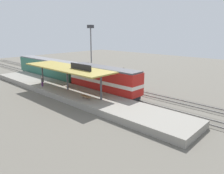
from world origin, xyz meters
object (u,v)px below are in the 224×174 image
platform_bench (86,96)px  light_mast (91,40)px  freight_car (98,74)px  person_waiting (42,81)px  passenger_carriage_single (47,68)px  locomotive (104,80)px

platform_bench → light_mast: 21.06m
freight_car → person_waiting: 11.31m
platform_bench → passenger_carriage_single: size_ratio=0.08×
freight_car → light_mast: (3.20, 5.51, 6.43)m
platform_bench → person_waiting: 11.42m
freight_car → light_mast: 9.05m
platform_bench → passenger_carriage_single: (6.00, 20.39, 0.97)m
locomotive → person_waiting: (-6.39, 9.01, -0.56)m
passenger_carriage_single → freight_car: size_ratio=1.67×
locomotive → passenger_carriage_single: locomotive is taller
platform_bench → freight_car: bearing=39.5°
passenger_carriage_single → locomotive: bearing=-90.0°
locomotive → passenger_carriage_single: bearing=90.0°
platform_bench → light_mast: bearing=45.9°
locomotive → person_waiting: locomotive is taller
freight_car → passenger_carriage_single: bearing=111.5°
platform_bench → person_waiting: bearing=92.0°
light_mast → person_waiting: 15.88m
passenger_carriage_single → freight_car: (4.60, -11.65, -0.34)m
platform_bench → locomotive: size_ratio=0.12×
freight_car → person_waiting: (-10.99, 2.66, -0.12)m
freight_car → light_mast: bearing=59.9°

